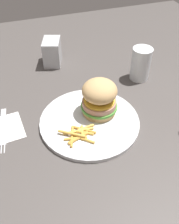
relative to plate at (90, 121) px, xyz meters
The scene contains 8 objects.
ground_plane 0.02m from the plate, 28.07° to the left, with size 1.60×1.60×0.00m, color #47423F.
plate is the anchor object (origin of this frame).
sandwich 0.07m from the plate, 32.95° to the left, with size 0.11×0.11×0.11m.
fries_pile 0.07m from the plate, 134.82° to the right, with size 0.10×0.08×0.01m.
napkin 0.24m from the plate, 166.79° to the left, with size 0.11×0.11×0.00m, color white.
fork 0.24m from the plate, 167.17° to the left, with size 0.04×0.17×0.00m.
drink_glass 0.29m from the plate, 32.96° to the left, with size 0.07×0.07×0.11m.
napkin_dispenser 0.36m from the plate, 93.80° to the left, with size 0.09×0.06×0.09m, color #B7BABF.
Camera 1 is at (-0.18, -0.47, 0.50)m, focal length 39.06 mm.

